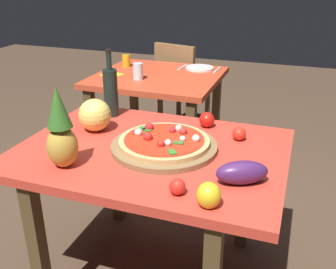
{
  "coord_description": "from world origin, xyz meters",
  "views": [
    {
      "loc": [
        0.59,
        -1.45,
        1.48
      ],
      "look_at": [
        0.06,
        0.06,
        0.78
      ],
      "focal_mm": 41.52,
      "sensor_mm": 36.0,
      "label": 1
    }
  ],
  "objects_px": {
    "bell_pepper": "(209,195)",
    "tomato_near_board": "(207,120)",
    "napkin_folded": "(112,75)",
    "melon": "(95,115)",
    "pizza": "(164,141)",
    "dinner_plate": "(200,68)",
    "tomato_beside_pepper": "(177,187)",
    "drinking_glass_juice": "(126,61)",
    "pizza_board": "(164,146)",
    "drinking_glass_water": "(138,71)",
    "wine_bottle": "(111,91)",
    "eggplant": "(242,172)",
    "dining_chair": "(180,83)",
    "pineapple_left": "(61,132)",
    "tomato_by_bottle": "(239,134)",
    "fork_utensil": "(183,67)",
    "knife_utensil": "(217,70)",
    "display_table": "(152,166)",
    "background_table": "(158,89)"
  },
  "relations": [
    {
      "from": "bell_pepper",
      "to": "tomato_near_board",
      "type": "bearing_deg",
      "value": 104.81
    },
    {
      "from": "bell_pepper",
      "to": "napkin_folded",
      "type": "relative_size",
      "value": 0.67
    },
    {
      "from": "melon",
      "to": "pizza",
      "type": "bearing_deg",
      "value": -12.62
    },
    {
      "from": "pizza",
      "to": "napkin_folded",
      "type": "xyz_separation_m",
      "value": [
        -0.8,
        1.06,
        -0.04
      ]
    },
    {
      "from": "dinner_plate",
      "to": "tomato_beside_pepper",
      "type": "bearing_deg",
      "value": -77.22
    },
    {
      "from": "bell_pepper",
      "to": "drinking_glass_juice",
      "type": "height_order",
      "value": "drinking_glass_juice"
    },
    {
      "from": "pizza_board",
      "to": "drinking_glass_water",
      "type": "distance_m",
      "value": 1.17
    },
    {
      "from": "pizza_board",
      "to": "tomato_beside_pepper",
      "type": "distance_m",
      "value": 0.37
    },
    {
      "from": "pizza",
      "to": "bell_pepper",
      "type": "xyz_separation_m",
      "value": [
        0.3,
        -0.37,
        0.0
      ]
    },
    {
      "from": "wine_bottle",
      "to": "eggplant",
      "type": "relative_size",
      "value": 1.8
    },
    {
      "from": "dining_chair",
      "to": "melon",
      "type": "bearing_deg",
      "value": 108.06
    },
    {
      "from": "pizza_board",
      "to": "tomato_beside_pepper",
      "type": "height_order",
      "value": "tomato_beside_pepper"
    },
    {
      "from": "pineapple_left",
      "to": "tomato_beside_pepper",
      "type": "relative_size",
      "value": 5.6
    },
    {
      "from": "pizza_board",
      "to": "tomato_by_bottle",
      "type": "relative_size",
      "value": 7.47
    },
    {
      "from": "tomato_beside_pepper",
      "to": "dinner_plate",
      "type": "height_order",
      "value": "tomato_beside_pepper"
    },
    {
      "from": "tomato_near_board",
      "to": "fork_utensil",
      "type": "distance_m",
      "value": 1.24
    },
    {
      "from": "pizza_board",
      "to": "dinner_plate",
      "type": "xyz_separation_m",
      "value": [
        -0.23,
        1.46,
        -0.0
      ]
    },
    {
      "from": "eggplant",
      "to": "drinking_glass_water",
      "type": "xyz_separation_m",
      "value": [
        -0.94,
        1.2,
        0.01
      ]
    },
    {
      "from": "bell_pepper",
      "to": "tomato_near_board",
      "type": "distance_m",
      "value": 0.71
    },
    {
      "from": "dinner_plate",
      "to": "fork_utensil",
      "type": "height_order",
      "value": "dinner_plate"
    },
    {
      "from": "tomato_beside_pepper",
      "to": "fork_utensil",
      "type": "height_order",
      "value": "tomato_beside_pepper"
    },
    {
      "from": "tomato_beside_pepper",
      "to": "knife_utensil",
      "type": "distance_m",
      "value": 1.81
    },
    {
      "from": "drinking_glass_water",
      "to": "wine_bottle",
      "type": "bearing_deg",
      "value": -77.61
    },
    {
      "from": "eggplant",
      "to": "dinner_plate",
      "type": "height_order",
      "value": "eggplant"
    },
    {
      "from": "bell_pepper",
      "to": "pizza",
      "type": "bearing_deg",
      "value": 128.63
    },
    {
      "from": "dining_chair",
      "to": "tomato_near_board",
      "type": "relative_size",
      "value": 10.94
    },
    {
      "from": "dining_chair",
      "to": "pizza_board",
      "type": "distance_m",
      "value": 1.92
    },
    {
      "from": "dining_chair",
      "to": "bell_pepper",
      "type": "bearing_deg",
      "value": 124.31
    },
    {
      "from": "display_table",
      "to": "dining_chair",
      "type": "distance_m",
      "value": 1.91
    },
    {
      "from": "tomato_near_board",
      "to": "napkin_folded",
      "type": "bearing_deg",
      "value": 140.84
    },
    {
      "from": "drinking_glass_water",
      "to": "dinner_plate",
      "type": "distance_m",
      "value": 0.55
    },
    {
      "from": "display_table",
      "to": "bell_pepper",
      "type": "relative_size",
      "value": 12.64
    },
    {
      "from": "display_table",
      "to": "pizza_board",
      "type": "bearing_deg",
      "value": 9.67
    },
    {
      "from": "dining_chair",
      "to": "melon",
      "type": "height_order",
      "value": "melon"
    },
    {
      "from": "pizza",
      "to": "tomato_by_bottle",
      "type": "relative_size",
      "value": 6.39
    },
    {
      "from": "melon",
      "to": "pineapple_left",
      "type": "bearing_deg",
      "value": -80.16
    },
    {
      "from": "display_table",
      "to": "knife_utensil",
      "type": "relative_size",
      "value": 6.59
    },
    {
      "from": "background_table",
      "to": "wine_bottle",
      "type": "bearing_deg",
      "value": -85.47
    },
    {
      "from": "dining_chair",
      "to": "drinking_glass_juice",
      "type": "relative_size",
      "value": 8.98
    },
    {
      "from": "display_table",
      "to": "tomato_near_board",
      "type": "xyz_separation_m",
      "value": [
        0.17,
        0.32,
        0.13
      ]
    },
    {
      "from": "tomato_beside_pepper",
      "to": "tomato_near_board",
      "type": "relative_size",
      "value": 0.78
    },
    {
      "from": "bell_pepper",
      "to": "fork_utensil",
      "type": "height_order",
      "value": "bell_pepper"
    },
    {
      "from": "display_table",
      "to": "dining_chair",
      "type": "bearing_deg",
      "value": 103.89
    },
    {
      "from": "dinner_plate",
      "to": "fork_utensil",
      "type": "bearing_deg",
      "value": 180.0
    },
    {
      "from": "melon",
      "to": "tomato_beside_pepper",
      "type": "xyz_separation_m",
      "value": [
        0.57,
        -0.42,
        -0.05
      ]
    },
    {
      "from": "background_table",
      "to": "pineapple_left",
      "type": "distance_m",
      "value": 1.5
    },
    {
      "from": "background_table",
      "to": "pizza_board",
      "type": "bearing_deg",
      "value": -67.74
    },
    {
      "from": "dining_chair",
      "to": "pineapple_left",
      "type": "height_order",
      "value": "pineapple_left"
    },
    {
      "from": "drinking_glass_juice",
      "to": "pineapple_left",
      "type": "bearing_deg",
      "value": -73.36
    },
    {
      "from": "wine_bottle",
      "to": "melon",
      "type": "distance_m",
      "value": 0.22
    }
  ]
}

